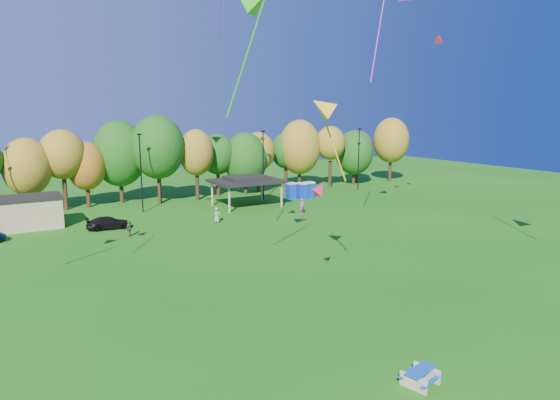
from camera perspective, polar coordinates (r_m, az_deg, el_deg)
ground at (r=24.54m, az=6.79°, el=-18.38°), size 160.00×160.00×0.00m
tree_line at (r=63.94m, az=-19.58°, el=4.46°), size 93.57×10.55×11.15m
lamp_posts at (r=59.38m, az=-15.61°, el=3.29°), size 64.50×0.25×9.09m
utility_building at (r=55.99m, az=-26.81°, el=-1.23°), size 6.30×4.30×3.25m
pavilion at (r=61.07m, az=-3.85°, el=2.25°), size 8.20×6.20×3.77m
porta_potties at (r=66.81m, az=2.42°, el=1.11°), size 3.75×1.91×2.18m
picnic_table at (r=23.66m, az=15.75°, el=-18.77°), size 1.87×1.67×0.69m
car_d at (r=52.60m, az=-18.98°, el=-2.49°), size 4.46×2.19×1.25m
far_person_0 at (r=56.88m, az=2.55°, el=-0.71°), size 0.76×0.60×1.81m
far_person_2 at (r=52.94m, az=-7.24°, el=-1.69°), size 0.93×0.96×1.67m
far_person_3 at (r=48.87m, az=-16.85°, el=-3.12°), size 0.93×0.91×1.57m
kite_0 at (r=57.79m, az=17.70°, el=17.18°), size 1.79×1.68×1.46m
kite_6 at (r=30.17m, az=-2.69°, el=21.58°), size 3.60×3.69×7.47m
kite_11 at (r=30.03m, az=4.78°, el=10.46°), size 3.37×2.12×5.59m
kite_13 at (r=29.76m, az=4.56°, el=1.28°), size 1.10×0.83×1.06m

